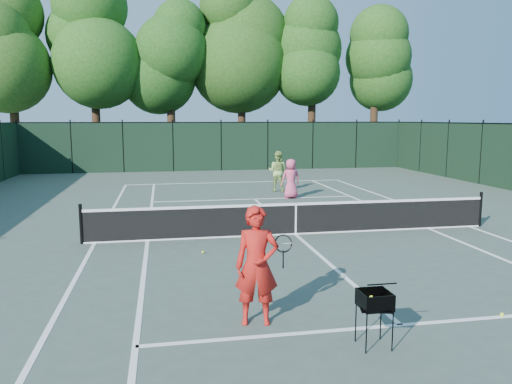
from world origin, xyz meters
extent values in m
plane|color=#414F45|center=(0.00, 0.00, 0.00)|extent=(90.00, 90.00, 0.00)
cube|color=white|center=(-5.49, 0.00, 0.00)|extent=(0.10, 23.77, 0.01)
cube|color=white|center=(5.49, 0.00, 0.00)|extent=(0.10, 23.77, 0.01)
cube|color=white|center=(-4.12, 0.00, 0.00)|extent=(0.10, 23.77, 0.01)
cube|color=white|center=(4.12, 0.00, 0.00)|extent=(0.10, 23.77, 0.01)
cube|color=white|center=(0.00, 11.88, 0.00)|extent=(10.97, 0.10, 0.01)
cube|color=white|center=(0.00, -6.40, 0.00)|extent=(8.23, 0.10, 0.01)
cube|color=white|center=(0.00, 6.40, 0.00)|extent=(8.23, 0.10, 0.01)
cube|color=white|center=(0.00, 0.00, 0.00)|extent=(0.10, 12.80, 0.01)
cube|color=black|center=(0.00, 0.00, 0.46)|extent=(11.60, 0.03, 0.85)
cube|color=white|center=(0.00, 0.00, 0.88)|extent=(11.60, 0.05, 0.07)
cube|color=white|center=(0.00, 0.00, 0.02)|extent=(11.60, 0.05, 0.04)
cube|color=white|center=(0.00, 0.00, 0.46)|extent=(0.05, 0.04, 0.91)
cylinder|color=black|center=(-5.80, 0.00, 0.53)|extent=(0.09, 0.09, 1.06)
cylinder|color=black|center=(5.80, 0.00, 0.53)|extent=(0.09, 0.09, 1.06)
cube|color=black|center=(0.00, 18.00, 1.50)|extent=(24.00, 0.05, 3.00)
cylinder|color=black|center=(-13.00, 21.50, 2.25)|extent=(0.56, 0.56, 4.50)
ellipsoid|color=#1F4413|center=(-13.00, 21.50, 8.18)|extent=(6.40, 6.40, 9.92)
cylinder|color=black|center=(-8.00, 22.00, 2.40)|extent=(0.56, 0.56, 4.80)
ellipsoid|color=#1A4614|center=(-8.00, 22.00, 8.71)|extent=(6.80, 6.80, 10.54)
cylinder|color=black|center=(-3.00, 21.80, 2.15)|extent=(0.56, 0.56, 4.30)
ellipsoid|color=#174212|center=(-3.00, 21.80, 7.75)|extent=(6.00, 6.00, 9.30)
cylinder|color=black|center=(2.00, 22.30, 2.50)|extent=(0.56, 0.56, 5.00)
ellipsoid|color=#1C4213|center=(2.00, 22.30, 9.03)|extent=(7.00, 7.00, 10.85)
cylinder|color=black|center=(7.00, 21.60, 2.30)|extent=(0.56, 0.56, 4.60)
ellipsoid|color=#184313|center=(7.00, 21.60, 8.16)|extent=(6.20, 6.20, 9.61)
cylinder|color=black|center=(12.00, 22.10, 2.20)|extent=(0.56, 0.56, 4.40)
ellipsoid|color=#1A4513|center=(12.00, 22.10, 7.74)|extent=(5.80, 5.80, 8.99)
imported|color=red|center=(-2.23, -5.89, 0.95)|extent=(0.76, 0.56, 1.91)
cylinder|color=black|center=(-1.74, -5.61, 0.95)|extent=(0.03, 0.03, 0.30)
torus|color=black|center=(-1.74, -5.61, 1.22)|extent=(0.30, 0.10, 0.30)
imported|color=#D64B73|center=(1.50, 6.34, 0.82)|extent=(0.86, 0.61, 1.63)
imported|color=#98BC5E|center=(1.41, 8.35, 0.91)|extent=(1.11, 1.05, 1.82)
cylinder|color=black|center=(-0.93, -7.21, 0.29)|extent=(0.02, 0.02, 0.58)
cylinder|color=black|center=(-0.54, -7.21, 0.29)|extent=(0.02, 0.02, 0.58)
cylinder|color=black|center=(-0.93, -6.82, 0.29)|extent=(0.02, 0.02, 0.58)
cylinder|color=black|center=(-0.54, -6.82, 0.29)|extent=(0.02, 0.02, 0.58)
cube|color=black|center=(-0.73, -7.01, 0.70)|extent=(0.52, 0.52, 0.24)
sphere|color=yellow|center=(-0.73, -7.01, 0.63)|extent=(0.06, 0.06, 0.06)
sphere|color=yellow|center=(-0.73, -7.01, 0.63)|extent=(0.06, 0.06, 0.06)
sphere|color=yellow|center=(-0.73, -7.01, 0.63)|extent=(0.06, 0.06, 0.06)
sphere|color=yellow|center=(-0.73, -7.01, 0.63)|extent=(0.06, 0.06, 0.06)
sphere|color=yellow|center=(-0.73, -7.01, 0.63)|extent=(0.06, 0.06, 0.06)
sphere|color=yellow|center=(-0.73, -7.01, 0.63)|extent=(0.06, 0.06, 0.06)
sphere|color=yellow|center=(-0.73, -7.01, 0.63)|extent=(0.06, 0.06, 0.06)
sphere|color=yellow|center=(-0.73, -7.01, 0.63)|extent=(0.06, 0.06, 0.06)
sphere|color=yellow|center=(-0.73, -7.01, 0.63)|extent=(0.06, 0.06, 0.06)
sphere|color=yellow|center=(-0.73, -7.01, 0.63)|extent=(0.06, 0.06, 0.06)
sphere|color=yellow|center=(-0.73, -7.01, 0.63)|extent=(0.06, 0.06, 0.06)
sphere|color=yellow|center=(-0.73, -7.01, 0.63)|extent=(0.06, 0.06, 0.06)
sphere|color=yellow|center=(-0.73, -7.01, 0.63)|extent=(0.06, 0.06, 0.06)
sphere|color=yellow|center=(-0.73, -7.01, 0.63)|extent=(0.06, 0.06, 0.06)
sphere|color=yellow|center=(-0.73, -7.01, 0.63)|extent=(0.06, 0.06, 0.06)
sphere|color=#C9E92F|center=(1.83, -6.38, 0.03)|extent=(0.07, 0.07, 0.07)
sphere|color=#C8DE2D|center=(-2.75, -1.54, 0.03)|extent=(0.07, 0.07, 0.07)
camera|label=1|loc=(-3.66, -13.39, 3.26)|focal=35.00mm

